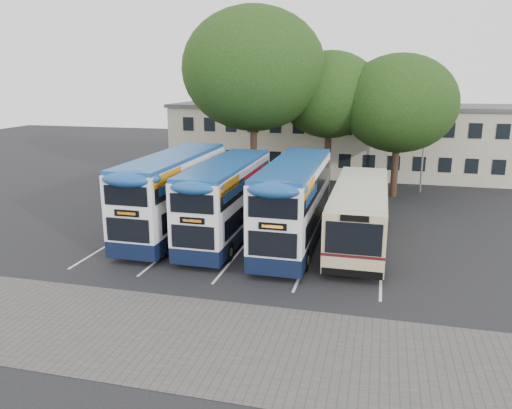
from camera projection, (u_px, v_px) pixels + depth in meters
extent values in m
plane|color=black|center=(301.00, 288.00, 20.90)|extent=(120.00, 120.00, 0.00)
cube|color=#595654|center=(218.00, 342.00, 16.68)|extent=(40.00, 6.00, 0.01)
cube|color=silver|center=(126.00, 234.00, 28.14)|extent=(0.12, 11.00, 0.01)
cube|color=silver|center=(184.00, 239.00, 27.31)|extent=(0.12, 11.00, 0.01)
cube|color=silver|center=(246.00, 244.00, 26.49)|extent=(0.12, 11.00, 0.01)
cube|color=silver|center=(311.00, 249.00, 25.66)|extent=(0.12, 11.00, 0.01)
cube|color=silver|center=(381.00, 255.00, 24.83)|extent=(0.12, 11.00, 0.01)
cube|color=#BDB598|center=(349.00, 140.00, 45.51)|extent=(32.00, 8.00, 6.00)
cube|color=#4C4C4F|center=(350.00, 106.00, 44.75)|extent=(32.40, 8.40, 0.30)
cube|color=black|center=(345.00, 161.00, 42.06)|extent=(30.00, 0.06, 1.20)
cube|color=black|center=(346.00, 128.00, 41.36)|extent=(30.00, 0.06, 1.20)
cylinder|color=gray|center=(425.00, 134.00, 37.15)|extent=(0.14, 0.14, 9.00)
cube|color=gray|center=(430.00, 71.00, 36.02)|extent=(0.12, 0.80, 0.12)
cube|color=gray|center=(430.00, 72.00, 35.66)|extent=(0.25, 0.50, 0.12)
cylinder|color=black|center=(254.00, 150.00, 36.87)|extent=(0.50, 0.50, 6.72)
ellipsoid|color=#1A3210|center=(254.00, 69.00, 35.43)|extent=(10.27, 10.27, 8.73)
cylinder|color=black|center=(328.00, 157.00, 38.01)|extent=(0.50, 0.50, 5.38)
ellipsoid|color=#1A3210|center=(330.00, 95.00, 36.86)|extent=(7.49, 7.49, 6.37)
cylinder|color=black|center=(395.00, 163.00, 36.43)|extent=(0.50, 0.50, 4.98)
ellipsoid|color=#1A3210|center=(399.00, 103.00, 35.36)|extent=(8.19, 8.19, 6.96)
cube|color=#0E1733|center=(175.00, 221.00, 28.17)|extent=(2.53, 10.64, 0.81)
cube|color=white|center=(173.00, 187.00, 27.67)|extent=(2.53, 10.64, 3.14)
cube|color=#17488D|center=(172.00, 158.00, 27.27)|extent=(2.48, 10.43, 0.30)
cube|color=black|center=(176.00, 200.00, 28.17)|extent=(2.57, 9.42, 1.01)
cube|color=black|center=(173.00, 174.00, 27.50)|extent=(2.57, 10.03, 0.91)
cube|color=orange|center=(168.00, 177.00, 23.77)|extent=(0.02, 3.24, 0.56)
cube|color=black|center=(127.00, 213.00, 22.68)|extent=(1.22, 0.06, 0.30)
cylinder|color=black|center=(178.00, 209.00, 31.39)|extent=(0.30, 1.01, 1.01)
cylinder|color=black|center=(212.00, 212.00, 30.85)|extent=(0.30, 1.01, 1.01)
cylinder|color=black|center=(127.00, 242.00, 25.20)|extent=(0.30, 1.01, 1.01)
cylinder|color=black|center=(169.00, 246.00, 24.66)|extent=(0.30, 1.01, 1.01)
cube|color=#0E1733|center=(227.00, 227.00, 27.21)|extent=(2.41, 10.10, 0.77)
cube|color=white|center=(227.00, 193.00, 26.74)|extent=(2.41, 10.10, 2.98)
cube|color=#17488D|center=(226.00, 165.00, 26.36)|extent=(2.36, 9.90, 0.29)
cube|color=black|center=(228.00, 207.00, 27.21)|extent=(2.45, 8.95, 0.96)
cube|color=black|center=(226.00, 181.00, 26.57)|extent=(2.45, 9.52, 0.87)
cube|color=orange|center=(230.00, 185.00, 23.04)|extent=(0.02, 3.08, 0.53)
cube|color=black|center=(192.00, 221.00, 21.99)|extent=(1.15, 0.06, 0.29)
cylinder|color=black|center=(225.00, 215.00, 30.27)|extent=(0.29, 0.96, 0.96)
cylinder|color=black|center=(259.00, 217.00, 29.75)|extent=(0.29, 0.96, 0.96)
cylinder|color=black|center=(186.00, 248.00, 24.39)|extent=(0.29, 0.96, 0.96)
cylinder|color=black|center=(228.00, 252.00, 23.88)|extent=(0.29, 0.96, 0.96)
cube|color=red|center=(254.00, 178.00, 27.41)|extent=(0.02, 3.85, 0.82)
cube|color=#0E1733|center=(294.00, 232.00, 26.22)|extent=(2.50, 10.51, 0.80)
cube|color=white|center=(294.00, 196.00, 25.73)|extent=(2.50, 10.51, 3.10)
cube|color=#17488D|center=(295.00, 165.00, 25.33)|extent=(2.45, 10.30, 0.30)
cube|color=black|center=(295.00, 210.00, 26.23)|extent=(2.54, 9.31, 1.00)
cube|color=black|center=(295.00, 182.00, 25.56)|extent=(2.54, 9.91, 0.90)
cube|color=orange|center=(310.00, 187.00, 21.88)|extent=(0.02, 3.20, 0.55)
cube|color=black|center=(273.00, 226.00, 20.79)|extent=(1.20, 0.06, 0.30)
cylinder|color=black|center=(284.00, 218.00, 29.40)|extent=(0.30, 1.00, 1.00)
cylinder|color=black|center=(322.00, 221.00, 28.87)|extent=(0.30, 1.00, 1.00)
cylinder|color=black|center=(257.00, 256.00, 23.29)|extent=(0.30, 1.00, 1.00)
cylinder|color=black|center=(305.00, 260.00, 22.76)|extent=(0.30, 1.00, 1.00)
cube|color=#D0BF8B|center=(359.00, 214.00, 25.99)|extent=(2.69, 10.74, 2.74)
cube|color=beige|center=(361.00, 187.00, 25.63)|extent=(2.58, 10.31, 0.21)
cube|color=black|center=(360.00, 203.00, 26.38)|extent=(2.73, 8.60, 0.97)
cube|color=#501017|center=(359.00, 222.00, 26.10)|extent=(2.72, 10.76, 0.13)
cube|color=black|center=(354.00, 239.00, 20.84)|extent=(2.36, 0.06, 1.40)
cylinder|color=black|center=(328.00, 256.00, 23.13)|extent=(0.32, 1.07, 1.07)
cylinder|color=black|center=(381.00, 261.00, 22.56)|extent=(0.32, 1.07, 1.07)
cylinder|color=black|center=(340.00, 217.00, 29.59)|extent=(0.32, 1.07, 1.07)
cylinder|color=black|center=(382.00, 220.00, 29.01)|extent=(0.32, 1.07, 1.07)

